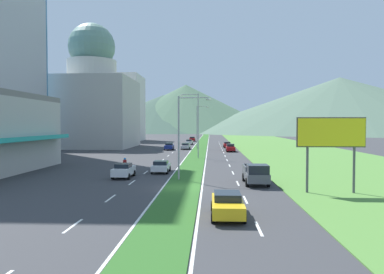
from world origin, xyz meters
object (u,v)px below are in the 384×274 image
street_lamp_mid (196,121)px  street_lamp_far (198,124)px  car_4 (186,146)px  car_2 (169,146)px  car_0 (124,170)px  car_5 (227,204)px  car_3 (192,139)px  motorcycle_rider (125,167)px  pickup_truck_0 (256,174)px  street_lamp_near (183,131)px  car_6 (227,145)px  car_8 (189,142)px  car_7 (161,166)px  billboard_roadside (331,136)px  car_1 (230,148)px

street_lamp_mid → street_lamp_far: bearing=91.2°
street_lamp_far → car_4: size_ratio=2.09×
car_2 → car_0: bearing=179.9°
car_0 → car_5: size_ratio=0.94×
car_3 → car_5: 99.92m
motorcycle_rider → pickup_truck_0: bearing=-116.9°
street_lamp_near → car_4: street_lamp_near is taller
car_6 → car_8: (-10.06, 12.88, 0.00)m
car_6 → car_2: bearing=-55.3°
motorcycle_rider → car_7: bearing=-79.4°
street_lamp_mid → car_6: street_lamp_mid is taller
street_lamp_far → pickup_truck_0: size_ratio=1.86×
pickup_truck_0 → street_lamp_mid: bearing=-165.9°
car_3 → car_5: size_ratio=0.96×
car_6 → pickup_truck_0: size_ratio=0.83×
car_7 → car_0: bearing=141.1°
car_5 → motorcycle_rider: (-10.88, 19.30, -0.01)m
car_3 → billboard_roadside: bearing=-170.2°
billboard_roadside → street_lamp_mid: bearing=111.6°
billboard_roadside → car_4: size_ratio=1.30×
motorcycle_rider → car_6: bearing=-16.2°
street_lamp_far → car_5: 62.91m
street_lamp_mid → car_5: 39.12m
street_lamp_mid → billboard_roadside: street_lamp_mid is taller
street_lamp_near → car_2: street_lamp_near is taller
car_5 → car_8: car_5 is taller
street_lamp_far → pickup_truck_0: 51.17m
billboard_roadside → car_6: billboard_roadside is taller
car_5 → car_7: car_5 is taller
car_0 → car_4: (3.49, 44.64, -0.05)m
street_lamp_mid → car_0: 24.32m
car_0 → car_5: (10.20, -15.86, -0.02)m
car_7 → car_1: bearing=-16.4°
billboard_roadside → motorcycle_rider: size_ratio=3.11×
car_2 → car_7: size_ratio=1.14×
motorcycle_rider → car_0: bearing=-168.8°
car_7 → car_6: bearing=-11.8°
billboard_roadside → car_7: bearing=142.0°
car_3 → pickup_truck_0: 88.13m
street_lamp_near → car_7: 7.60m
street_lamp_near → motorcycle_rider: street_lamp_near is taller
car_0 → car_1: (13.31, 37.93, 0.02)m
street_lamp_near → car_7: size_ratio=2.08×
billboard_roadside → car_5: size_ratio=1.36×
car_7 → pickup_truck_0: bearing=-128.3°
street_lamp_mid → pickup_truck_0: (6.63, -26.45, -5.15)m
car_0 → car_6: car_0 is taller
street_lamp_near → car_0: 7.74m
street_lamp_mid → pickup_truck_0: 27.75m
car_3 → pickup_truck_0: size_ratio=0.82×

